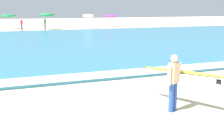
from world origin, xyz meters
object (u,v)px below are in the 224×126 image
object	(u,v)px
beach_umbrella_2	(8,16)
beach_umbrella_3	(47,15)
beachgoer_near_row_mid	(45,24)
beachgoer_near_row_left	(22,24)
surfer_with_board	(178,76)
beach_umbrella_4	(88,16)
beach_umbrella_5	(111,16)

from	to	relation	value
beach_umbrella_2	beach_umbrella_3	bearing A→B (deg)	-27.81
beach_umbrella_2	beachgoer_near_row_mid	distance (m)	5.76
beach_umbrella_3	beachgoer_near_row_left	distance (m)	3.71
surfer_with_board	beach_umbrella_2	world-z (taller)	beach_umbrella_2
beachgoer_near_row_left	beach_umbrella_3	bearing A→B (deg)	2.88
beach_umbrella_3	beach_umbrella_4	xyz separation A→B (m)	(6.16, 0.15, -0.19)
beach_umbrella_3	beach_umbrella_5	xyz separation A→B (m)	(10.55, 2.20, -0.32)
beach_umbrella_3	beachgoer_near_row_left	xyz separation A→B (m)	(-3.50, -0.18, -1.24)
beach_umbrella_5	beachgoer_near_row_mid	bearing A→B (deg)	-166.24
beachgoer_near_row_left	beach_umbrella_4	bearing A→B (deg)	1.92
surfer_with_board	beachgoer_near_row_mid	world-z (taller)	surfer_with_board
beach_umbrella_2	beachgoer_near_row_left	world-z (taller)	beach_umbrella_2
beach_umbrella_4	beachgoer_near_row_mid	bearing A→B (deg)	-174.61
beach_umbrella_2	beachgoer_near_row_left	xyz separation A→B (m)	(1.58, -2.85, -1.08)
beach_umbrella_3	beachgoer_near_row_mid	world-z (taller)	beach_umbrella_3
beach_umbrella_2	surfer_with_board	bearing A→B (deg)	-84.22
beach_umbrella_4	beachgoer_near_row_mid	distance (m)	6.64
surfer_with_board	beach_umbrella_4	size ratio (longest dim) A/B	1.30
beach_umbrella_3	beach_umbrella_5	bearing A→B (deg)	11.81
beach_umbrella_4	beach_umbrella_5	xyz separation A→B (m)	(4.39, 2.06, -0.13)
surfer_with_board	beach_umbrella_5	size ratio (longest dim) A/B	1.38
beach_umbrella_3	beachgoer_near_row_mid	xyz separation A→B (m)	(-0.37, -0.47, -1.24)
beach_umbrella_4	beachgoer_near_row_mid	size ratio (longest dim) A/B	1.37
beach_umbrella_4	beachgoer_near_row_left	world-z (taller)	beach_umbrella_4
surfer_with_board	beach_umbrella_4	xyz separation A→B (m)	(7.42, 35.16, 0.85)
beach_umbrella_4	beach_umbrella_5	distance (m)	4.85
beachgoer_near_row_mid	beach_umbrella_5	bearing A→B (deg)	13.76
beach_umbrella_2	beach_umbrella_3	world-z (taller)	beach_umbrella_3
surfer_with_board	beach_umbrella_3	world-z (taller)	beach_umbrella_3
beach_umbrella_3	beach_umbrella_4	bearing A→B (deg)	1.38
beach_umbrella_5	surfer_with_board	bearing A→B (deg)	-107.60
beachgoer_near_row_mid	beach_umbrella_4	bearing A→B (deg)	5.39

